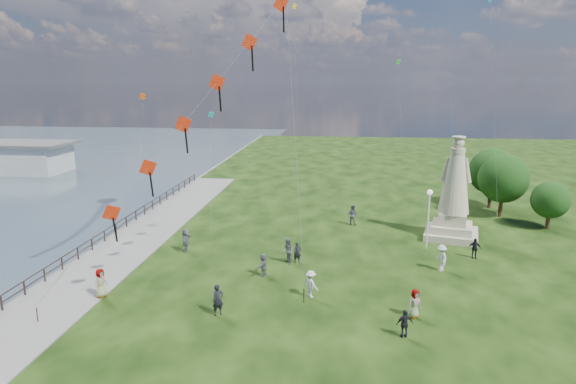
# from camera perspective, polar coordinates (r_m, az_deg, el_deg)

# --- Properties ---
(waterfront) EXTENTS (200.00, 200.00, 1.51)m
(waterfront) POSITION_cam_1_polar(r_m,az_deg,el_deg) (38.67, -21.46, -7.18)
(waterfront) COLOR #364951
(waterfront) RESTS_ON ground
(statue) EXTENTS (5.02, 5.02, 8.42)m
(statue) POSITION_cam_1_polar(r_m,az_deg,el_deg) (41.53, 19.07, -0.95)
(statue) COLOR #BBB18D
(statue) RESTS_ON ground
(lamppost) EXTENTS (0.43, 0.43, 4.67)m
(lamppost) POSITION_cam_1_polar(r_m,az_deg,el_deg) (38.25, 16.37, -1.62)
(lamppost) COLOR silver
(lamppost) RESTS_ON ground
(tree_row) EXTENTS (6.92, 10.87, 6.13)m
(tree_row) POSITION_cam_1_polar(r_m,az_deg,el_deg) (50.67, 24.27, 1.52)
(tree_row) COLOR #382314
(tree_row) RESTS_ON ground
(person_0) EXTENTS (0.78, 0.74, 1.79)m
(person_0) POSITION_cam_1_polar(r_m,az_deg,el_deg) (27.50, -8.30, -12.54)
(person_0) COLOR black
(person_0) RESTS_ON ground
(person_1) EXTENTS (0.95, 1.07, 1.87)m
(person_1) POSITION_cam_1_polar(r_m,az_deg,el_deg) (34.31, -0.02, -7.02)
(person_1) COLOR #595960
(person_1) RESTS_ON ground
(person_2) EXTENTS (1.19, 1.12, 1.68)m
(person_2) POSITION_cam_1_polar(r_m,az_deg,el_deg) (29.32, 2.71, -10.84)
(person_2) COLOR silver
(person_2) RESTS_ON ground
(person_3) EXTENTS (0.97, 0.67, 1.50)m
(person_3) POSITION_cam_1_polar(r_m,az_deg,el_deg) (25.83, 13.67, -14.92)
(person_3) COLOR black
(person_3) RESTS_ON ground
(person_4) EXTENTS (0.94, 0.82, 1.64)m
(person_4) POSITION_cam_1_polar(r_m,az_deg,el_deg) (27.88, 14.77, -12.66)
(person_4) COLOR #595960
(person_4) RESTS_ON ground
(person_5) EXTENTS (0.81, 1.73, 1.82)m
(person_5) POSITION_cam_1_polar(r_m,az_deg,el_deg) (37.53, -12.03, -5.57)
(person_5) COLOR #595960
(person_5) RESTS_ON ground
(person_6) EXTENTS (0.66, 0.55, 1.53)m
(person_6) POSITION_cam_1_polar(r_m,az_deg,el_deg) (34.52, 1.12, -7.20)
(person_6) COLOR black
(person_6) RESTS_ON ground
(person_7) EXTENTS (1.06, 0.87, 1.88)m
(person_7) POSITION_cam_1_polar(r_m,az_deg,el_deg) (43.77, 7.65, -2.67)
(person_7) COLOR #595960
(person_7) RESTS_ON ground
(person_8) EXTENTS (0.90, 1.30, 1.83)m
(person_8) POSITION_cam_1_polar(r_m,az_deg,el_deg) (34.73, 17.72, -7.45)
(person_8) COLOR silver
(person_8) RESTS_ON ground
(person_9) EXTENTS (0.94, 0.58, 1.51)m
(person_9) POSITION_cam_1_polar(r_m,az_deg,el_deg) (37.96, 21.23, -6.23)
(person_9) COLOR black
(person_9) RESTS_ON ground
(person_10) EXTENTS (0.77, 0.99, 1.78)m
(person_10) POSITION_cam_1_polar(r_m,az_deg,el_deg) (31.19, -21.31, -10.16)
(person_10) COLOR #595960
(person_10) RESTS_ON ground
(person_11) EXTENTS (0.82, 1.52, 1.56)m
(person_11) POSITION_cam_1_polar(r_m,az_deg,el_deg) (32.34, -2.94, -8.61)
(person_11) COLOR #595960
(person_11) RESTS_ON ground
(red_kite_train) EXTENTS (12.52, 9.35, 17.82)m
(red_kite_train) POSITION_cam_1_polar(r_m,az_deg,el_deg) (28.83, -10.73, 9.53)
(red_kite_train) COLOR black
(red_kite_train) RESTS_ON ground
(small_kites) EXTENTS (31.23, 16.54, 21.00)m
(small_kites) POSITION_cam_1_polar(r_m,az_deg,el_deg) (46.24, 6.35, 13.41)
(small_kites) COLOR teal
(small_kites) RESTS_ON ground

